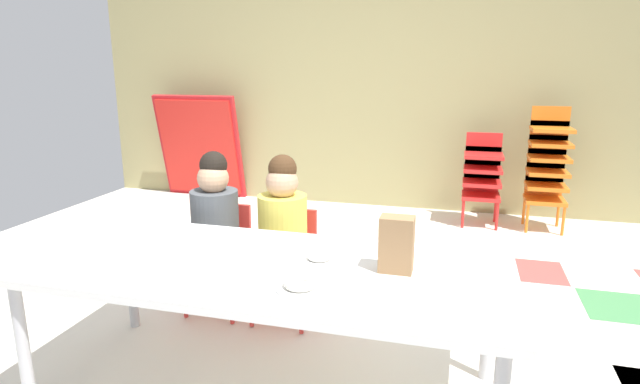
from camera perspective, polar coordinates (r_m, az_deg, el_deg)
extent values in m
cube|color=silver|center=(3.14, -1.67, -12.35)|extent=(5.78, 4.75, 0.02)
cube|color=#478C51|center=(3.56, 30.31, -10.86)|extent=(0.43, 0.43, 0.00)
cube|color=#B24C47|center=(3.88, 22.19, -8.00)|extent=(0.43, 0.43, 0.00)
cube|color=tan|center=(5.14, 6.17, 12.01)|extent=(5.78, 0.10, 2.45)
cube|color=white|center=(2.14, -6.09, -8.26)|extent=(1.97, 0.83, 0.04)
cylinder|color=#B2B2B7|center=(2.47, -29.87, -14.50)|extent=(0.05, 0.05, 0.55)
cylinder|color=#B2B2B7|center=(2.95, -20.06, -8.86)|extent=(0.05, 0.05, 0.55)
cylinder|color=#B2B2B7|center=(2.46, 18.04, -13.37)|extent=(0.05, 0.05, 0.55)
cube|color=red|center=(2.99, -11.24, -7.53)|extent=(0.32, 0.30, 0.03)
cube|color=red|center=(3.06, -10.12, -3.96)|extent=(0.29, 0.02, 0.30)
cylinder|color=#4C5156|center=(2.92, -11.44, -3.50)|extent=(0.27, 0.27, 0.38)
sphere|color=tan|center=(2.85, -11.68, 1.50)|extent=(0.17, 0.17, 0.17)
sphere|color=black|center=(2.85, -11.64, 2.93)|extent=(0.15, 0.15, 0.15)
cylinder|color=red|center=(3.00, -14.66, -10.71)|extent=(0.02, 0.02, 0.28)
cylinder|color=red|center=(2.88, -9.72, -11.53)|extent=(0.02, 0.02, 0.28)
cylinder|color=red|center=(3.21, -12.34, -8.94)|extent=(0.02, 0.02, 0.28)
cylinder|color=red|center=(3.10, -7.67, -9.60)|extent=(0.02, 0.02, 0.28)
cube|color=red|center=(2.84, -4.04, -8.43)|extent=(0.32, 0.30, 0.03)
cube|color=red|center=(2.92, -3.11, -4.64)|extent=(0.29, 0.02, 0.30)
cylinder|color=#D8C64C|center=(2.77, -4.11, -4.20)|extent=(0.31, 0.31, 0.38)
sphere|color=tan|center=(2.70, -4.21, 1.06)|extent=(0.17, 0.17, 0.17)
sphere|color=#472D19|center=(2.69, -4.15, 2.57)|extent=(0.15, 0.15, 0.15)
cylinder|color=red|center=(2.84, -7.60, -11.85)|extent=(0.02, 0.02, 0.28)
cylinder|color=red|center=(2.75, -2.08, -12.62)|extent=(0.02, 0.02, 0.28)
cylinder|color=red|center=(3.06, -5.69, -9.86)|extent=(0.02, 0.02, 0.28)
cylinder|color=red|center=(2.97, -0.56, -10.48)|extent=(0.02, 0.02, 0.28)
cube|color=red|center=(4.74, 17.25, -0.44)|extent=(0.32, 0.30, 0.03)
cube|color=red|center=(4.86, 17.28, 0.98)|extent=(0.30, 0.02, 0.18)
cube|color=red|center=(4.72, 17.35, 0.97)|extent=(0.32, 0.30, 0.03)
cube|color=red|center=(4.83, 17.38, 2.37)|extent=(0.30, 0.02, 0.18)
cube|color=red|center=(4.69, 17.45, 2.40)|extent=(0.32, 0.30, 0.03)
cube|color=red|center=(4.81, 17.48, 3.77)|extent=(0.30, 0.02, 0.18)
cube|color=red|center=(4.67, 17.56, 3.85)|extent=(0.32, 0.30, 0.03)
cube|color=red|center=(4.80, 17.58, 5.18)|extent=(0.30, 0.02, 0.18)
cylinder|color=red|center=(4.64, 15.45, -2.27)|extent=(0.02, 0.02, 0.26)
cylinder|color=red|center=(4.66, 18.89, -2.48)|extent=(0.02, 0.02, 0.26)
cylinder|color=red|center=(4.90, 15.47, -1.45)|extent=(0.02, 0.02, 0.26)
cylinder|color=red|center=(4.91, 18.73, -1.66)|extent=(0.02, 0.02, 0.26)
cube|color=orange|center=(4.79, 23.46, -0.83)|extent=(0.32, 0.30, 0.03)
cube|color=orange|center=(4.91, 23.35, 0.59)|extent=(0.30, 0.02, 0.18)
cube|color=orange|center=(4.76, 23.59, 0.57)|extent=(0.32, 0.30, 0.03)
cube|color=orange|center=(4.88, 23.48, 1.96)|extent=(0.30, 0.02, 0.18)
cube|color=orange|center=(4.74, 23.73, 1.98)|extent=(0.32, 0.30, 0.03)
cube|color=orange|center=(4.86, 23.61, 3.34)|extent=(0.30, 0.02, 0.18)
cube|color=orange|center=(4.72, 23.87, 3.41)|extent=(0.32, 0.30, 0.03)
cube|color=orange|center=(4.84, 23.75, 4.74)|extent=(0.30, 0.02, 0.18)
cube|color=orange|center=(4.70, 24.01, 4.84)|extent=(0.32, 0.30, 0.03)
cube|color=orange|center=(4.83, 23.88, 6.14)|extent=(0.30, 0.02, 0.18)
cube|color=orange|center=(4.69, 24.15, 6.29)|extent=(0.32, 0.30, 0.03)
cube|color=orange|center=(4.82, 24.02, 7.55)|extent=(0.30, 0.02, 0.18)
cylinder|color=orange|center=(4.68, 21.82, -2.65)|extent=(0.02, 0.02, 0.26)
cylinder|color=orange|center=(4.72, 25.19, -2.84)|extent=(0.02, 0.02, 0.26)
cylinder|color=orange|center=(4.93, 21.51, -1.82)|extent=(0.02, 0.02, 0.26)
cylinder|color=orange|center=(4.97, 24.72, -2.01)|extent=(0.02, 0.02, 0.26)
cube|color=red|center=(5.61, -13.03, 4.85)|extent=(0.90, 0.28, 1.09)
cube|color=red|center=(5.58, -13.20, 4.79)|extent=(0.83, 0.23, 0.99)
cube|color=#9E754C|center=(2.03, 8.42, -5.70)|extent=(0.13, 0.09, 0.22)
cylinder|color=white|center=(1.89, -2.19, -10.53)|extent=(0.18, 0.18, 0.01)
torus|color=white|center=(1.88, -2.20, -9.93)|extent=(0.12, 0.12, 0.04)
torus|color=white|center=(2.16, -0.07, -7.02)|extent=(0.10, 0.10, 0.03)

